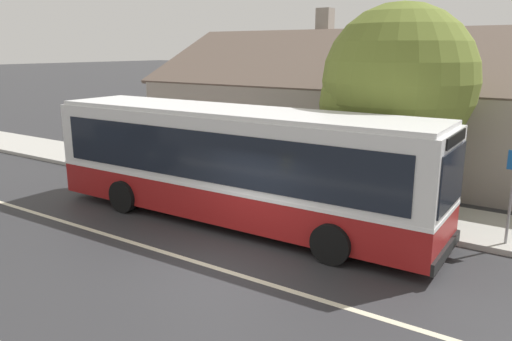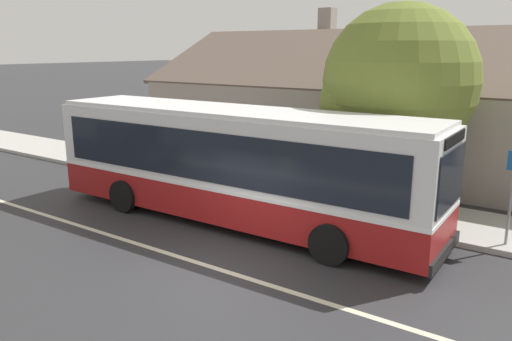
% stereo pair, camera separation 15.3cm
% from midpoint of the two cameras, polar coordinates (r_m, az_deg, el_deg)
% --- Properties ---
extents(ground_plane, '(300.00, 300.00, 0.00)m').
position_cam_midpoint_polar(ground_plane, '(11.74, -4.21, -11.11)').
color(ground_plane, '#2D2D30').
extents(sidewalk_far, '(60.00, 3.00, 0.15)m').
position_cam_midpoint_polar(sidewalk_far, '(16.50, 8.94, -3.52)').
color(sidewalk_far, '#ADAAA3').
rests_on(sidewalk_far, ground).
extents(lane_divider_stripe, '(60.00, 0.16, 0.01)m').
position_cam_midpoint_polar(lane_divider_stripe, '(11.74, -4.21, -11.10)').
color(lane_divider_stripe, beige).
rests_on(lane_divider_stripe, ground).
extents(community_building, '(27.74, 10.44, 6.84)m').
position_cam_midpoint_polar(community_building, '(22.44, 24.05, 4.68)').
color(community_building, gray).
rests_on(community_building, ground).
extents(transit_bus, '(12.08, 2.89, 3.29)m').
position_cam_midpoint_polar(transit_bus, '(14.33, -2.31, 0.99)').
color(transit_bus, maroon).
rests_on(transit_bus, ground).
extents(bench_by_building, '(1.53, 0.51, 0.94)m').
position_cam_midpoint_polar(bench_by_building, '(21.35, -13.69, 1.57)').
color(bench_by_building, brown).
rests_on(bench_by_building, sidewalk_far).
extents(street_tree_primary, '(4.61, 4.61, 6.29)m').
position_cam_midpoint_polar(street_tree_primary, '(15.78, 15.63, 9.08)').
color(street_tree_primary, '#4C3828').
rests_on(street_tree_primary, ground).
extents(bus_stop_sign, '(0.36, 0.07, 2.40)m').
position_cam_midpoint_polar(bus_stop_sign, '(13.74, 27.54, -1.70)').
color(bus_stop_sign, gray).
rests_on(bus_stop_sign, sidewalk_far).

